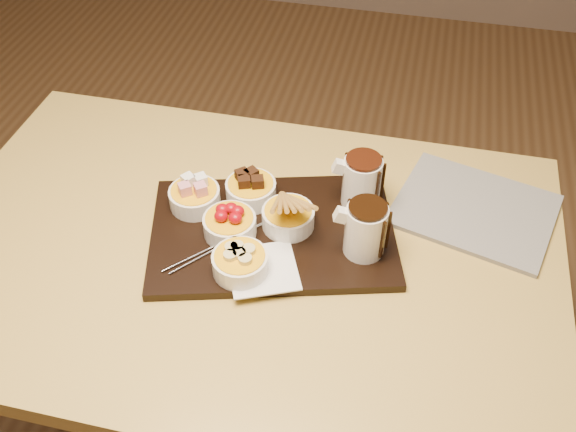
% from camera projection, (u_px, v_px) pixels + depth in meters
% --- Properties ---
extents(dining_table, '(1.20, 0.80, 0.75)m').
position_uv_depth(dining_table, '(244.00, 279.00, 1.28)').
color(dining_table, gold).
rests_on(dining_table, ground).
extents(serving_board, '(0.52, 0.41, 0.02)m').
position_uv_depth(serving_board, '(273.00, 233.00, 1.22)').
color(serving_board, black).
rests_on(serving_board, dining_table).
extents(napkin, '(0.16, 0.16, 0.00)m').
position_uv_depth(napkin, '(263.00, 269.00, 1.14)').
color(napkin, white).
rests_on(napkin, serving_board).
extents(bowl_marshmallows, '(0.10, 0.10, 0.04)m').
position_uv_depth(bowl_marshmallows, '(195.00, 198.00, 1.25)').
color(bowl_marshmallows, white).
rests_on(bowl_marshmallows, serving_board).
extents(bowl_cake, '(0.10, 0.10, 0.04)m').
position_uv_depth(bowl_cake, '(251.00, 191.00, 1.27)').
color(bowl_cake, white).
rests_on(bowl_cake, serving_board).
extents(bowl_strawberries, '(0.10, 0.10, 0.04)m').
position_uv_depth(bowl_strawberries, '(230.00, 226.00, 1.20)').
color(bowl_strawberries, white).
rests_on(bowl_strawberries, serving_board).
extents(bowl_biscotti, '(0.10, 0.10, 0.04)m').
position_uv_depth(bowl_biscotti, '(288.00, 218.00, 1.21)').
color(bowl_biscotti, white).
rests_on(bowl_biscotti, serving_board).
extents(bowl_bananas, '(0.10, 0.10, 0.04)m').
position_uv_depth(bowl_bananas, '(240.00, 263.00, 1.13)').
color(bowl_bananas, white).
rests_on(bowl_bananas, serving_board).
extents(pitcher_dark_chocolate, '(0.09, 0.09, 0.10)m').
position_uv_depth(pitcher_dark_chocolate, '(365.00, 230.00, 1.14)').
color(pitcher_dark_chocolate, silver).
rests_on(pitcher_dark_chocolate, serving_board).
extents(pitcher_milk_chocolate, '(0.09, 0.09, 0.10)m').
position_uv_depth(pitcher_milk_chocolate, '(362.00, 182.00, 1.24)').
color(pitcher_milk_chocolate, silver).
rests_on(pitcher_milk_chocolate, serving_board).
extents(fondue_skewers, '(0.21, 0.20, 0.01)m').
position_uv_depth(fondue_skewers, '(225.00, 241.00, 1.19)').
color(fondue_skewers, silver).
rests_on(fondue_skewers, serving_board).
extents(newspaper, '(0.35, 0.31, 0.01)m').
position_uv_depth(newspaper, '(474.00, 210.00, 1.28)').
color(newspaper, beige).
rests_on(newspaper, dining_table).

